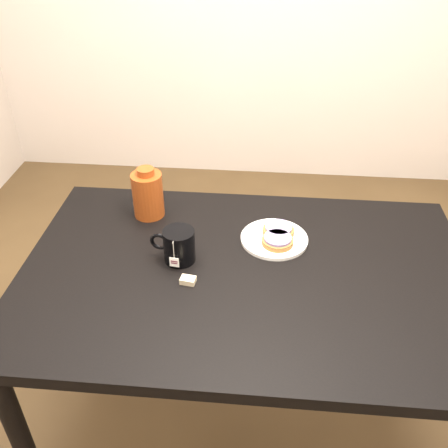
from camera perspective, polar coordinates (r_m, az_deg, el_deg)
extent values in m
plane|color=brown|center=(2.11, 1.95, -21.08)|extent=(4.00, 4.00, 0.00)
cube|color=black|center=(1.56, 2.47, -5.91)|extent=(1.40, 0.90, 0.04)
cylinder|color=black|center=(1.74, -22.04, -22.17)|extent=(0.06, 0.06, 0.71)
cylinder|color=black|center=(2.21, -14.08, -5.54)|extent=(0.06, 0.06, 0.71)
cylinder|color=black|center=(2.19, 19.94, -7.34)|extent=(0.06, 0.06, 0.71)
cylinder|color=white|center=(1.68, 5.76, -1.71)|extent=(0.22, 0.22, 0.01)
torus|color=white|center=(1.67, 5.77, -1.54)|extent=(0.22, 0.22, 0.01)
cylinder|color=brown|center=(1.69, 6.23, -0.77)|extent=(0.14, 0.14, 0.02)
cylinder|color=#8D7CA7|center=(1.68, 6.26, -0.40)|extent=(0.12, 0.12, 0.01)
cylinder|color=brown|center=(1.64, 6.13, -1.98)|extent=(0.14, 0.14, 0.02)
cylinder|color=#8D7CA7|center=(1.63, 6.16, -1.60)|extent=(0.12, 0.12, 0.01)
cylinder|color=black|center=(1.56, -5.14, -2.48)|extent=(0.11, 0.11, 0.11)
cylinder|color=black|center=(1.53, -5.23, -1.08)|extent=(0.09, 0.09, 0.00)
torus|color=black|center=(1.58, -7.42, -1.99)|extent=(0.06, 0.02, 0.06)
cylinder|color=beige|center=(1.51, -5.79, -2.94)|extent=(0.00, 0.00, 0.06)
cube|color=white|center=(1.54, -5.68, -4.33)|extent=(0.03, 0.01, 0.03)
cube|color=#C6B793|center=(1.50, -4.13, -6.43)|extent=(0.05, 0.04, 0.02)
cylinder|color=#65240D|center=(1.78, -8.69, 3.30)|extent=(0.14, 0.14, 0.16)
cylinder|color=#65240D|center=(1.73, -8.96, 5.93)|extent=(0.06, 0.06, 0.02)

